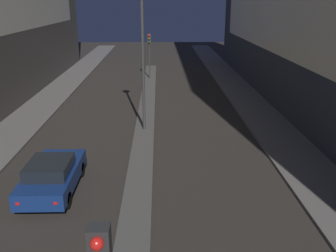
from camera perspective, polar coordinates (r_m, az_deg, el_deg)
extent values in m
cube|color=#56544F|center=(23.75, -3.43, 1.05)|extent=(1.12, 39.36, 0.15)
sphere|color=red|center=(5.45, -10.79, -17.21)|extent=(0.20, 0.20, 0.20)
cylinder|color=#383838|center=(35.62, -2.82, 9.84)|extent=(0.12, 0.12, 3.24)
cube|color=#2D2D2D|center=(35.36, -2.88, 13.15)|extent=(0.32, 0.28, 0.90)
sphere|color=red|center=(35.15, -2.89, 13.61)|extent=(0.20, 0.20, 0.20)
sphere|color=#4C380A|center=(35.18, -2.89, 13.12)|extent=(0.20, 0.20, 0.20)
sphere|color=#0F3D19|center=(35.21, -2.88, 12.64)|extent=(0.20, 0.20, 0.20)
cylinder|color=#383838|center=(20.80, -3.82, 9.15)|extent=(0.16, 0.16, 7.37)
cube|color=navy|center=(15.60, -17.12, -7.41)|extent=(1.84, 4.18, 0.64)
cube|color=black|center=(15.09, -17.63, -6.02)|extent=(1.56, 1.88, 0.48)
cube|color=red|center=(14.03, -21.94, -10.93)|extent=(0.14, 0.04, 0.10)
cube|color=red|center=(13.63, -16.77, -11.20)|extent=(0.14, 0.04, 0.10)
cylinder|color=black|center=(17.08, -18.54, -6.39)|extent=(0.22, 0.64, 0.64)
cylinder|color=black|center=(16.67, -13.18, -6.50)|extent=(0.22, 0.64, 0.64)
cylinder|color=black|center=(14.90, -21.35, -10.58)|extent=(0.22, 0.64, 0.64)
cylinder|color=black|center=(14.43, -15.19, -10.88)|extent=(0.22, 0.64, 0.64)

